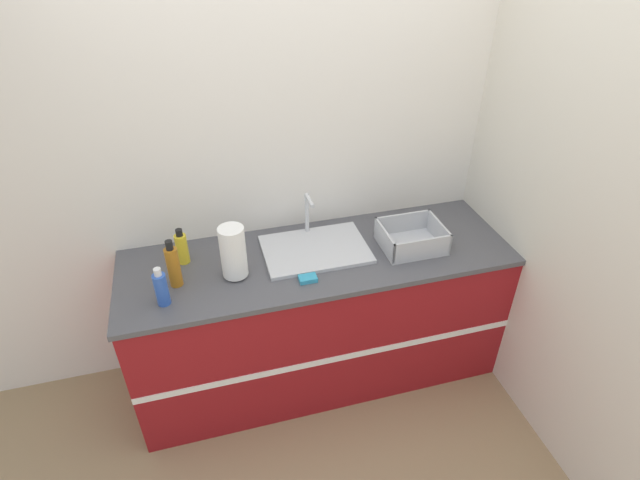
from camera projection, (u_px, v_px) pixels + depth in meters
name	position (u px, v px, depth m)	size (l,w,h in m)	color
ground_plane	(334.00, 409.00, 2.91)	(12.00, 12.00, 0.00)	#937A56
wall_back	(301.00, 156.00, 2.73)	(4.49, 0.06, 2.60)	silver
wall_right	(511.00, 161.00, 2.68)	(0.06, 2.66, 2.60)	beige
counter_cabinet	(319.00, 316.00, 2.93)	(2.11, 0.69, 0.88)	maroon
sink	(315.00, 248.00, 2.71)	(0.56, 0.40, 0.26)	silver
paper_towel_roll	(233.00, 252.00, 2.45)	(0.13, 0.13, 0.28)	#4C4C51
dish_rack	(411.00, 239.00, 2.72)	(0.33, 0.28, 0.13)	#B7BABF
bottle_yellow	(182.00, 248.00, 2.58)	(0.06, 0.06, 0.20)	yellow
bottle_blue	(161.00, 288.00, 2.31)	(0.06, 0.06, 0.20)	#2D56B7
bottle_amber	(173.00, 266.00, 2.41)	(0.06, 0.06, 0.26)	#B26B19
sponge	(308.00, 279.00, 2.49)	(0.09, 0.06, 0.02)	#3399BF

